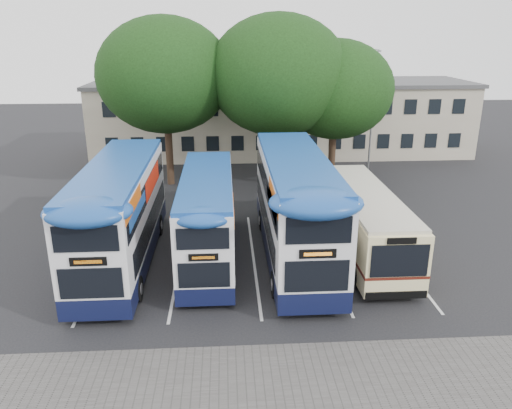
{
  "coord_description": "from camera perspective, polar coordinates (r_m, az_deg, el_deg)",
  "views": [
    {
      "loc": [
        -4.98,
        -16.69,
        10.36
      ],
      "look_at": [
        -3.63,
        5.0,
        2.74
      ],
      "focal_mm": 35.0,
      "sensor_mm": 36.0,
      "label": 1
    }
  ],
  "objects": [
    {
      "name": "lamp_post",
      "position": [
        38.63,
        13.22,
        10.99
      ],
      "size": [
        0.25,
        1.05,
        9.06
      ],
      "color": "gray",
      "rests_on": "ground"
    },
    {
      "name": "tree_mid",
      "position": [
        34.02,
        2.58,
        14.53
      ],
      "size": [
        9.35,
        9.35,
        11.51
      ],
      "color": "black",
      "rests_on": "ground"
    },
    {
      "name": "bus_single",
      "position": [
        24.77,
        12.15,
        -1.46
      ],
      "size": [
        2.64,
        10.36,
        3.09
      ],
      "color": "#FFEDAA",
      "rests_on": "ground"
    },
    {
      "name": "ground",
      "position": [
        20.27,
        11.43,
        -11.84
      ],
      "size": [
        120.0,
        120.0,
        0.0
      ],
      "primitive_type": "plane",
      "color": "black",
      "rests_on": "ground"
    },
    {
      "name": "depot_building",
      "position": [
        44.55,
        2.94,
        10.0
      ],
      "size": [
        32.4,
        8.4,
        6.2
      ],
      "color": "#A99E88",
      "rests_on": "ground"
    },
    {
      "name": "bus_dd_mid",
      "position": [
        23.34,
        -5.57,
        -1.08
      ],
      "size": [
        2.38,
        9.83,
        4.09
      ],
      "color": "black",
      "rests_on": "ground"
    },
    {
      "name": "bus_dd_left",
      "position": [
        23.61,
        -15.26,
        -0.58
      ],
      "size": [
        2.74,
        11.3,
        4.71
      ],
      "color": "black",
      "rests_on": "ground"
    },
    {
      "name": "bus_dd_right",
      "position": [
        23.41,
        4.48,
        0.19
      ],
      "size": [
        2.86,
        11.79,
        4.92
      ],
      "color": "black",
      "rests_on": "ground"
    },
    {
      "name": "paving_strip",
      "position": [
        15.9,
        8.74,
        -21.58
      ],
      "size": [
        40.0,
        6.0,
        0.01
      ],
      "primitive_type": "cube",
      "color": "#595654",
      "rests_on": "ground"
    },
    {
      "name": "tree_right",
      "position": [
        35.09,
        9.04,
        12.85
      ],
      "size": [
        7.87,
        7.87,
        9.89
      ],
      "color": "black",
      "rests_on": "ground"
    },
    {
      "name": "bay_lines",
      "position": [
        24.07,
        -0.3,
        -6.15
      ],
      "size": [
        14.12,
        11.0,
        0.01
      ],
      "color": "silver",
      "rests_on": "ground"
    },
    {
      "name": "tree_left",
      "position": [
        34.68,
        -10.38,
        14.33
      ],
      "size": [
        9.0,
        9.0,
        11.35
      ],
      "color": "black",
      "rests_on": "ground"
    }
  ]
}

